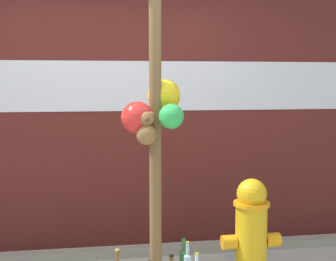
# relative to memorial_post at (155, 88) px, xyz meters

# --- Properties ---
(building_wall) EXTENTS (10.00, 0.21, 3.65)m
(building_wall) POSITION_rel_memorial_post_xyz_m (-0.20, 1.28, 0.23)
(building_wall) COLOR #561E19
(building_wall) RESTS_ON ground_plane
(curb_strip) EXTENTS (8.00, 0.12, 0.08)m
(curb_strip) POSITION_rel_memorial_post_xyz_m (-0.20, 0.86, -1.56)
(curb_strip) COLOR gray
(curb_strip) RESTS_ON ground_plane
(memorial_post) EXTENTS (0.48, 0.43, 2.77)m
(memorial_post) POSITION_rel_memorial_post_xyz_m (0.00, 0.00, 0.00)
(memorial_post) COLOR brown
(memorial_post) RESTS_ON ground_plane
(fire_hydrant) EXTENTS (0.48, 0.29, 0.87)m
(fire_hydrant) POSITION_rel_memorial_post_xyz_m (0.79, 0.07, -1.16)
(fire_hydrant) COLOR gold
(fire_hydrant) RESTS_ON ground_plane
(litter_0) EXTENTS (0.14, 0.14, 0.01)m
(litter_0) POSITION_rel_memorial_post_xyz_m (0.82, 0.69, -1.59)
(litter_0) COLOR #8C99B2
(litter_0) RESTS_ON ground_plane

